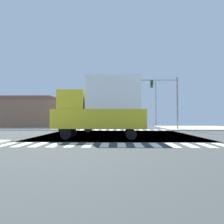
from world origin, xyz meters
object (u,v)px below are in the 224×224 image
at_px(bank_building, 23,113).
at_px(sedan_queued_3, 99,120).
at_px(traffic_signal_mast, 156,91).
at_px(sedan_crossing_2, 90,121).
at_px(box_truck_nearside_1, 102,106).
at_px(suv_middle_3, 94,119).
at_px(street_lamp, 155,100).
at_px(sedan_outer_4, 76,122).

distance_m(bank_building, sedan_queued_3, 25.26).
distance_m(traffic_signal_mast, sedan_crossing_2, 14.73).
bearing_deg(bank_building, sedan_crossing_2, 9.94).
bearing_deg(traffic_signal_mast, box_truck_nearside_1, -120.51).
xyz_separation_m(traffic_signal_mast, sedan_queued_3, (-10.30, 30.05, -4.23)).
relative_size(bank_building, box_truck_nearside_1, 1.97).
bearing_deg(suv_middle_3, box_truck_nearside_1, 98.19).
xyz_separation_m(street_lamp, suv_middle_3, (-12.67, 2.97, -3.85)).
relative_size(bank_building, sedan_outer_4, 3.29).
distance_m(box_truck_nearside_1, sedan_crossing_2, 21.02).
bearing_deg(box_truck_nearside_1, sedan_crossing_2, 10.54).
bearing_deg(traffic_signal_mast, street_lamp, 79.43).
distance_m(bank_building, box_truck_nearside_1, 24.12).
height_order(street_lamp, bank_building, street_lamp).
height_order(bank_building, sedan_outer_4, bank_building).
height_order(traffic_signal_mast, bank_building, traffic_signal_mast).
xyz_separation_m(box_truck_nearside_1, sedan_outer_4, (-3.58, 7.00, -1.45)).
distance_m(street_lamp, sedan_queued_3, 21.88).
bearing_deg(sedan_crossing_2, sedan_outer_4, 91.07).
height_order(street_lamp, suv_middle_3, street_lamp).
bearing_deg(bank_building, street_lamp, 11.84).
bearing_deg(sedan_queued_3, box_truck_nearside_1, 95.34).
xyz_separation_m(traffic_signal_mast, sedan_outer_4, (-10.04, -3.97, -4.23)).
distance_m(box_truck_nearside_1, sedan_queued_3, 41.22).
xyz_separation_m(street_lamp, bank_building, (-24.20, -5.07, -2.70)).
relative_size(traffic_signal_mast, street_lamp, 0.88).
xyz_separation_m(sedan_crossing_2, sedan_outer_4, (0.25, -13.61, 0.00)).
distance_m(bank_building, sedan_crossing_2, 11.80).
bearing_deg(suv_middle_3, traffic_signal_mast, 123.32).
bearing_deg(traffic_signal_mast, sedan_outer_4, -158.44).
bearing_deg(suv_middle_3, bank_building, 34.88).
xyz_separation_m(bank_building, suv_middle_3, (11.54, 8.04, -1.15)).
bearing_deg(street_lamp, suv_middle_3, 166.82).
bearing_deg(street_lamp, sedan_queued_3, 126.13).
distance_m(box_truck_nearside_1, sedan_outer_4, 8.00).
height_order(traffic_signal_mast, sedan_crossing_2, traffic_signal_mast).
distance_m(suv_middle_3, sedan_outer_4, 19.64).
relative_size(street_lamp, box_truck_nearside_1, 1.23).
bearing_deg(sedan_outer_4, street_lamp, 143.32).
bearing_deg(sedan_outer_4, bank_building, -134.51).
xyz_separation_m(street_lamp, sedan_queued_3, (-12.67, 17.35, -4.13)).
bearing_deg(traffic_signal_mast, suv_middle_3, 123.32).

